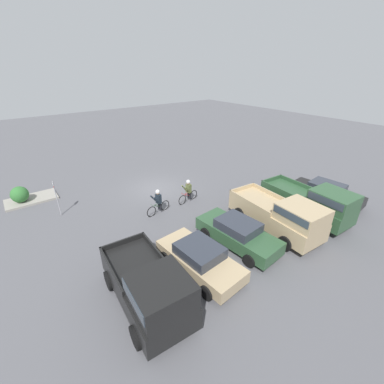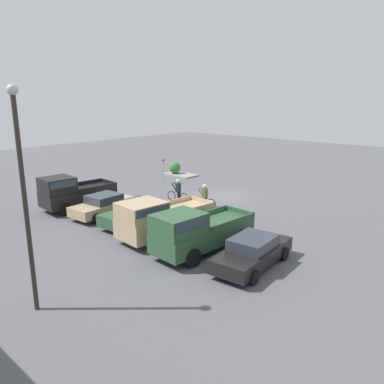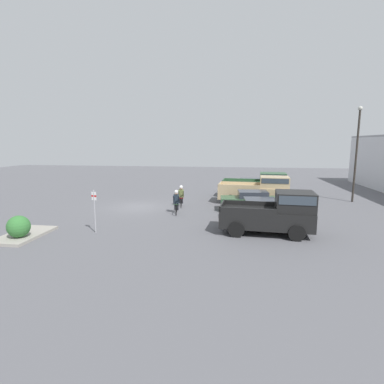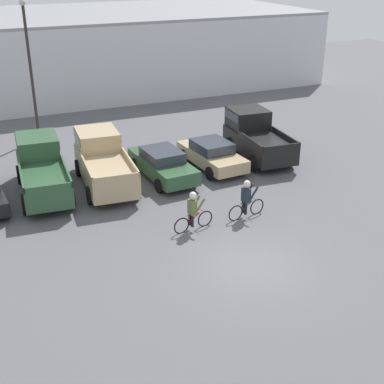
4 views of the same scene
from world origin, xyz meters
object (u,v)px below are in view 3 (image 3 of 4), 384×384
(sedan_0, at_px, (251,185))
(cyclist_0, at_px, (176,201))
(pickup_truck_1, at_px, (259,189))
(fire_lane_sign, at_px, (94,207))
(sedan_2, at_px, (260,209))
(cyclist_1, at_px, (181,195))
(pickup_truck_2, at_px, (275,212))
(lamppost, at_px, (357,148))
(shrub, at_px, (19,227))
(sedan_1, at_px, (253,201))
(pickup_truck_0, at_px, (260,185))

(sedan_0, xyz_separation_m, cyclist_0, (10.04, -5.70, 0.18))
(pickup_truck_1, height_order, fire_lane_sign, fire_lane_sign)
(sedan_2, distance_m, cyclist_1, 6.78)
(pickup_truck_2, bearing_deg, lamppost, 143.04)
(sedan_0, height_order, shrub, sedan_0)
(lamppost, bearing_deg, pickup_truck_1, -77.26)
(sedan_0, distance_m, cyclist_0, 11.55)
(sedan_1, xyz_separation_m, shrub, (8.55, -12.14, -0.03))
(pickup_truck_2, relative_size, cyclist_0, 2.76)
(cyclist_0, bearing_deg, cyclist_1, -177.76)
(cyclist_0, height_order, lamppost, lamppost)
(sedan_1, bearing_deg, lamppost, 118.02)
(pickup_truck_2, bearing_deg, cyclist_0, -122.71)
(sedan_1, relative_size, cyclist_0, 2.60)
(sedan_2, xyz_separation_m, shrub, (5.75, -12.44, -0.00))
(sedan_1, relative_size, sedan_2, 1.05)
(pickup_truck_0, distance_m, lamppost, 8.36)
(pickup_truck_1, height_order, cyclist_0, pickup_truck_1)
(fire_lane_sign, bearing_deg, pickup_truck_2, 96.70)
(sedan_1, xyz_separation_m, cyclist_0, (1.64, -5.35, 0.14))
(pickup_truck_0, height_order, pickup_truck_1, pickup_truck_0)
(pickup_truck_0, bearing_deg, pickup_truck_1, -5.24)
(cyclist_0, height_order, cyclist_1, cyclist_0)
(pickup_truck_2, xyz_separation_m, lamppost, (-10.17, 7.65, 3.31))
(sedan_1, height_order, cyclist_1, cyclist_1)
(pickup_truck_0, xyz_separation_m, cyclist_0, (7.21, -6.27, -0.30))
(cyclist_1, height_order, shrub, cyclist_1)
(lamppost, bearing_deg, pickup_truck_2, -36.96)
(sedan_0, height_order, cyclist_1, cyclist_1)
(pickup_truck_1, height_order, shrub, pickup_truck_1)
(sedan_0, distance_m, pickup_truck_1, 5.67)
(pickup_truck_0, bearing_deg, sedan_2, -4.29)
(sedan_1, height_order, shrub, sedan_1)
(pickup_truck_0, distance_m, cyclist_1, 7.95)
(sedan_2, xyz_separation_m, fire_lane_sign, (3.98, -9.19, 0.72))
(cyclist_0, xyz_separation_m, lamppost, (-6.18, 13.87, 3.64))
(pickup_truck_1, bearing_deg, cyclist_1, -72.28)
(fire_lane_sign, bearing_deg, cyclist_1, 155.58)
(pickup_truck_0, xyz_separation_m, cyclist_1, (4.75, -6.37, -0.30))
(cyclist_0, bearing_deg, lamppost, 114.01)
(sedan_0, xyz_separation_m, pickup_truck_1, (5.64, 0.31, 0.45))
(lamppost, bearing_deg, cyclist_0, -65.99)
(sedan_0, bearing_deg, fire_lane_sign, -31.33)
(shrub, bearing_deg, sedan_0, 143.60)
(sedan_1, bearing_deg, pickup_truck_1, 166.39)
(sedan_0, distance_m, pickup_truck_2, 14.05)
(sedan_1, bearing_deg, fire_lane_sign, -52.66)
(pickup_truck_1, bearing_deg, cyclist_0, -53.79)
(pickup_truck_1, relative_size, lamppost, 0.73)
(sedan_1, xyz_separation_m, fire_lane_sign, (6.78, -8.89, 0.70))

